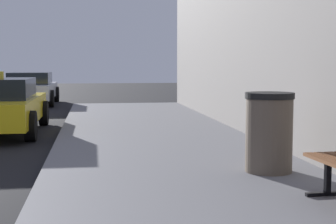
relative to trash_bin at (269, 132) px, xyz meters
name	(u,v)px	position (x,y,z in m)	size (l,w,h in m)	color
trash_bin	(269,132)	(0.00, 0.00, 0.00)	(0.66, 0.66, 1.07)	brown
car_white	(31,88)	(-4.74, 14.13, -0.04)	(1.94, 4.45, 1.27)	white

